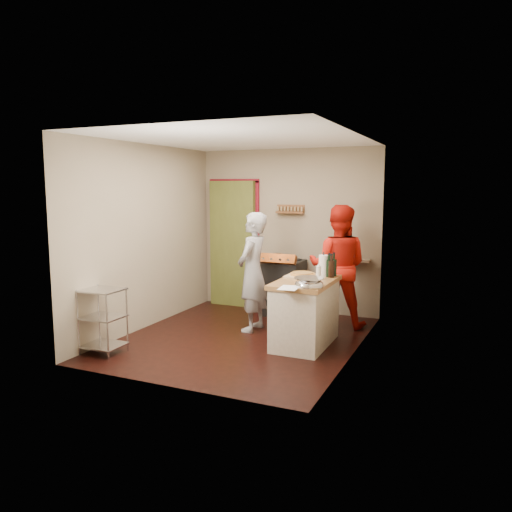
# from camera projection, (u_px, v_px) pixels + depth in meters

# --- Properties ---
(floor) EXTENTS (3.50, 3.50, 0.00)m
(floor) POSITION_uv_depth(u_px,v_px,m) (241.00, 338.00, 6.64)
(floor) COLOR black
(floor) RESTS_ON ground
(back_wall) EXTENTS (3.00, 0.44, 2.60)m
(back_wall) POSITION_uv_depth(u_px,v_px,m) (253.00, 239.00, 8.35)
(back_wall) COLOR gray
(back_wall) RESTS_ON ground
(left_wall) EXTENTS (0.04, 3.50, 2.60)m
(left_wall) POSITION_uv_depth(u_px,v_px,m) (146.00, 237.00, 7.06)
(left_wall) COLOR gray
(left_wall) RESTS_ON ground
(right_wall) EXTENTS (0.04, 3.50, 2.60)m
(right_wall) POSITION_uv_depth(u_px,v_px,m) (356.00, 247.00, 5.86)
(right_wall) COLOR gray
(right_wall) RESTS_ON ground
(ceiling) EXTENTS (3.00, 3.50, 0.02)m
(ceiling) POSITION_uv_depth(u_px,v_px,m) (241.00, 138.00, 6.28)
(ceiling) COLOR white
(ceiling) RESTS_ON back_wall
(stove) EXTENTS (0.60, 0.63, 1.00)m
(stove) POSITION_uv_depth(u_px,v_px,m) (283.00, 286.00, 7.85)
(stove) COLOR black
(stove) RESTS_ON ground
(wire_shelving) EXTENTS (0.48, 0.40, 0.80)m
(wire_shelving) POSITION_uv_depth(u_px,v_px,m) (103.00, 318.00, 6.00)
(wire_shelving) COLOR silver
(wire_shelving) RESTS_ON ground
(island) EXTENTS (0.67, 1.27, 1.15)m
(island) POSITION_uv_depth(u_px,v_px,m) (306.00, 310.00, 6.32)
(island) COLOR beige
(island) RESTS_ON ground
(person_stripe) EXTENTS (0.40, 0.61, 1.66)m
(person_stripe) POSITION_uv_depth(u_px,v_px,m) (253.00, 272.00, 6.92)
(person_stripe) COLOR silver
(person_stripe) RESTS_ON ground
(person_red) EXTENTS (0.94, 0.78, 1.75)m
(person_red) POSITION_uv_depth(u_px,v_px,m) (338.00, 266.00, 7.13)
(person_red) COLOR #B9170C
(person_red) RESTS_ON ground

